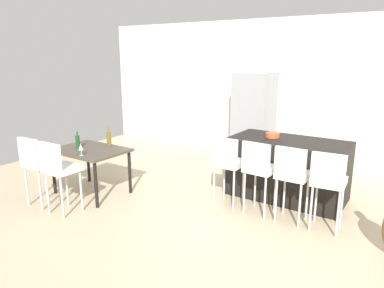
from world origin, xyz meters
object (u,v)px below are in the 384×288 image
Objects in this scene: bar_chair_left at (227,161)px; refrigerator at (254,118)px; bar_chair_middle at (259,166)px; dining_chair_far at (58,167)px; kitchen_island at (287,169)px; fruit_bowl at (273,135)px; wine_bottle_far at (78,142)px; dining_chair_near at (37,161)px; dining_table at (90,154)px; wine_bottle_end at (109,139)px; bar_chair_right at (292,172)px; wine_glass_left at (81,147)px; bar_chair_far at (328,179)px.

bar_chair_left is 0.57× the size of refrigerator.
bar_chair_middle is 2.76m from dining_chair_far.
fruit_bowl is at bearing 171.15° from kitchen_island.
fruit_bowl is (2.56, 1.73, 0.11)m from wine_bottle_far.
wine_bottle_far is (-2.24, -0.85, 0.15)m from bar_chair_left.
dining_chair_far is at bearing -139.05° from bar_chair_left.
bar_chair_left and dining_chair_near have the same top height.
bar_chair_middle is 0.94× the size of dining_table.
bar_chair_left is at bearing 13.15° from wine_bottle_end.
refrigerator is (-0.65, 2.29, 0.22)m from bar_chair_left.
bar_chair_left is at bearing 34.15° from dining_chair_near.
bar_chair_right is (0.35, -0.84, 0.24)m from kitchen_island.
wine_bottle_far reaches higher than kitchen_island.
wine_bottle_far is 1.56× the size of wine_glass_left.
dining_chair_far is at bearing -145.76° from bar_chair_middle.
dining_chair_far reaches higher than kitchen_island.
bar_chair_left is 0.94× the size of dining_table.
bar_chair_left is 2.40m from wine_bottle_far.
refrigerator reaches higher than wine_bottle_end.
wine_bottle_far is at bearing -162.81° from bar_chair_middle.
wine_bottle_end is 3.04m from refrigerator.
dining_table is at bearing -162.88° from bar_chair_middle.
bar_chair_middle is at bearing 34.24° from dining_chair_far.
kitchen_island is at bearing 39.55° from dining_chair_near.
dining_table is 1.06× the size of dining_chair_far.
bar_chair_left and bar_chair_middle have the same top height.
kitchen_island is 0.88m from bar_chair_middle.
bar_chair_left and bar_chair_far have the same top height.
refrigerator is (1.64, 3.84, 0.22)m from dining_chair_near.
bar_chair_far is at bearing 0.02° from bar_chair_right.
bar_chair_far is 1.43m from fruit_bowl.
bar_chair_middle and bar_chair_right have the same top height.
bar_chair_middle is 1.00× the size of dining_chair_near.
bar_chair_far is 3.86× the size of wine_bottle_far.
dining_chair_near is at bearing -93.69° from wine_bottle_far.
bar_chair_right reaches higher than dining_table.
bar_chair_right is 6.03× the size of wine_glass_left.
fruit_bowl is (0.32, 0.88, 0.26)m from bar_chair_left.
refrigerator is at bearing 130.71° from kitchen_island.
wine_bottle_end is at bearing -149.53° from fruit_bowl.
bar_chair_right is at bearing 25.57° from dining_chair_near.
wine_glass_left is (-3.26, -1.10, 0.17)m from bar_chair_far.
wine_bottle_far reaches higher than dining_table.
kitchen_island is 1.67× the size of bar_chair_middle.
bar_chair_far is (1.41, 0.00, 0.00)m from bar_chair_left.
wine_bottle_end is at bearing 98.38° from dining_chair_far.
dining_chair_near is at bearing -145.85° from bar_chair_left.
kitchen_island is 0.94m from bar_chair_right.
bar_chair_left is at bearing -179.99° from bar_chair_far.
bar_chair_right is 1.00× the size of bar_chair_far.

